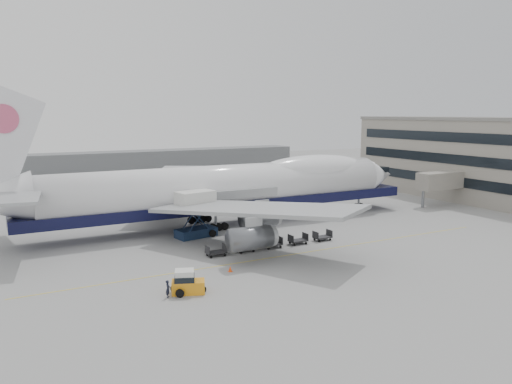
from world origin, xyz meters
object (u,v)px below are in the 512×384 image
baggage_tug (187,283)px  ground_worker (168,289)px  catering_truck (196,211)px  airliner (230,187)px

baggage_tug → ground_worker: (-1.88, -0.25, -0.17)m
catering_truck → baggage_tug: bearing=-124.2°
catering_truck → ground_worker: (-10.41, -19.61, -2.65)m
catering_truck → baggage_tug: (-8.53, -19.36, -2.48)m
baggage_tug → ground_worker: 1.90m
catering_truck → baggage_tug: catering_truck is taller
airliner → baggage_tug: 29.20m
airliner → catering_truck: bearing=-147.1°
airliner → ground_worker: 30.49m
airliner → catering_truck: airliner is taller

